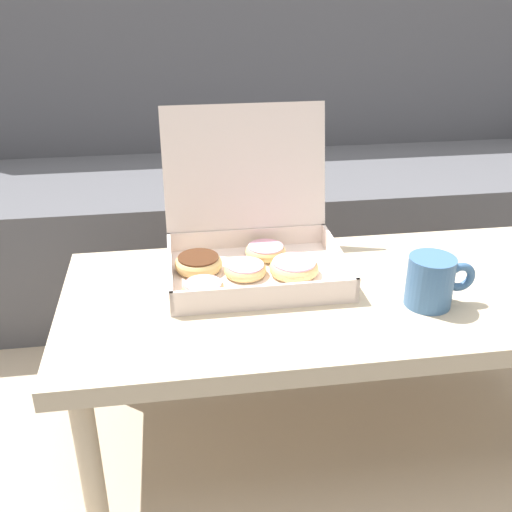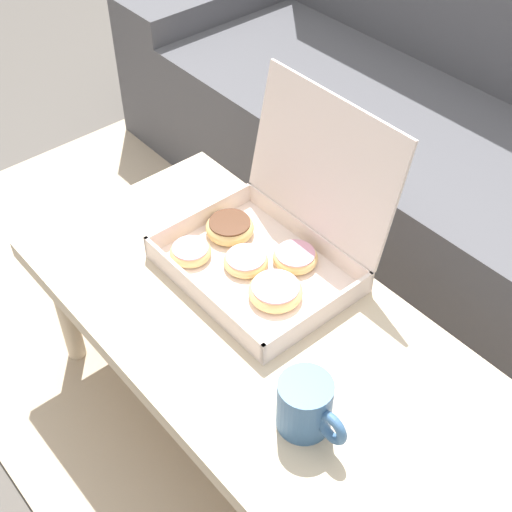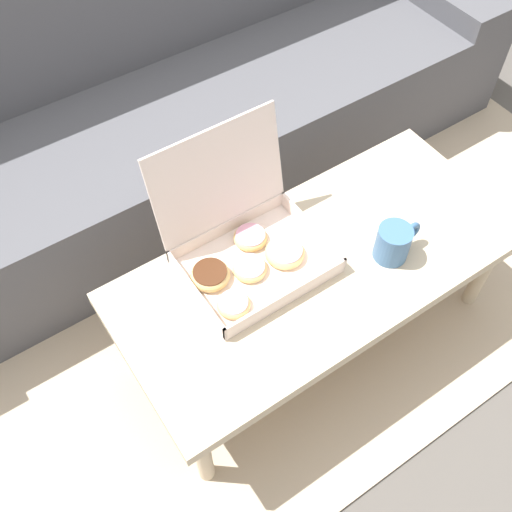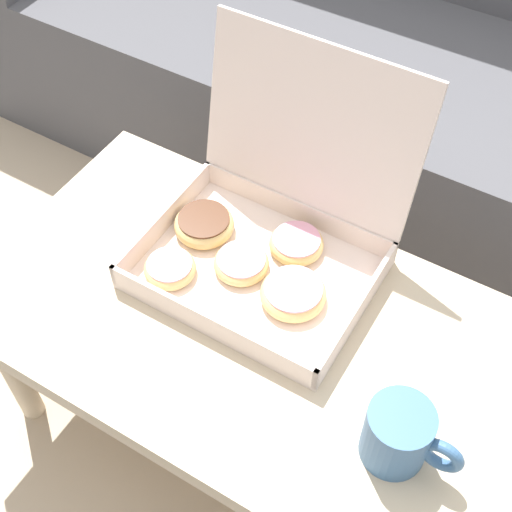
{
  "view_description": "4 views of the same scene",
  "coord_description": "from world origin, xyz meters",
  "px_view_note": "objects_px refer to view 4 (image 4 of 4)",
  "views": [
    {
      "loc": [
        -0.32,
        -1.17,
        1.01
      ],
      "look_at": [
        -0.15,
        -0.01,
        0.43
      ],
      "focal_mm": 42.0,
      "sensor_mm": 36.0,
      "label": 1
    },
    {
      "loc": [
        0.64,
        -0.68,
        1.43
      ],
      "look_at": [
        -0.15,
        -0.01,
        0.43
      ],
      "focal_mm": 50.0,
      "sensor_mm": 36.0,
      "label": 2
    },
    {
      "loc": [
        -0.67,
        -0.78,
        1.71
      ],
      "look_at": [
        -0.15,
        -0.01,
        0.43
      ],
      "focal_mm": 42.0,
      "sensor_mm": 36.0,
      "label": 3
    },
    {
      "loc": [
        0.23,
        -0.64,
        1.34
      ],
      "look_at": [
        -0.15,
        -0.01,
        0.43
      ],
      "focal_mm": 50.0,
      "sensor_mm": 36.0,
      "label": 4
    }
  ],
  "objects_px": {
    "coffee_table": "(310,364)",
    "coffee_mug": "(400,436)",
    "pastry_box": "(262,234)",
    "couch": "(489,85)"
  },
  "relations": [
    {
      "from": "couch",
      "to": "pastry_box",
      "type": "bearing_deg",
      "value": -102.26
    },
    {
      "from": "coffee_mug",
      "to": "coffee_table",
      "type": "bearing_deg",
      "value": 154.27
    },
    {
      "from": "pastry_box",
      "to": "coffee_mug",
      "type": "bearing_deg",
      "value": -31.61
    },
    {
      "from": "coffee_table",
      "to": "pastry_box",
      "type": "xyz_separation_m",
      "value": [
        -0.16,
        0.12,
        0.1
      ]
    },
    {
      "from": "couch",
      "to": "coffee_mug",
      "type": "height_order",
      "value": "couch"
    },
    {
      "from": "coffee_table",
      "to": "coffee_mug",
      "type": "height_order",
      "value": "coffee_mug"
    },
    {
      "from": "pastry_box",
      "to": "coffee_mug",
      "type": "relative_size",
      "value": 2.7
    },
    {
      "from": "coffee_table",
      "to": "pastry_box",
      "type": "relative_size",
      "value": 2.98
    },
    {
      "from": "couch",
      "to": "coffee_table",
      "type": "distance_m",
      "value": 0.88
    },
    {
      "from": "couch",
      "to": "pastry_box",
      "type": "height_order",
      "value": "couch"
    }
  ]
}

